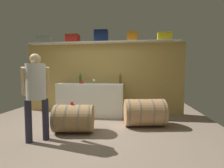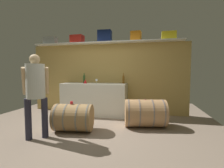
% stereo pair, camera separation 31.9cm
% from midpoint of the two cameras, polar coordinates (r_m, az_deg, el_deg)
% --- Properties ---
extents(ground_plane, '(6.14, 7.22, 0.02)m').
position_cam_midpoint_polar(ground_plane, '(4.03, -4.88, -14.65)').
color(ground_plane, gray).
extents(back_wall_panel, '(4.94, 0.10, 2.16)m').
position_cam_midpoint_polar(back_wall_panel, '(5.28, -0.21, 1.88)').
color(back_wall_panel, tan).
rests_on(back_wall_panel, ground).
extents(high_shelf_board, '(4.54, 0.40, 0.03)m').
position_cam_midpoint_polar(high_shelf_board, '(5.20, -0.57, 13.94)').
color(high_shelf_board, silver).
rests_on(high_shelf_board, back_wall_panel).
extents(toolcase_grey, '(0.41, 0.26, 0.23)m').
position_cam_midpoint_polar(toolcase_grey, '(5.90, -18.84, 13.83)').
color(toolcase_grey, gray).
rests_on(toolcase_grey, high_shelf_board).
extents(toolcase_red, '(0.40, 0.28, 0.25)m').
position_cam_midpoint_polar(toolcase_red, '(5.49, -10.17, 14.82)').
color(toolcase_red, red).
rests_on(toolcase_red, high_shelf_board).
extents(toolcase_navy, '(0.41, 0.31, 0.35)m').
position_cam_midpoint_polar(toolcase_navy, '(5.24, -0.69, 15.98)').
color(toolcase_navy, navy).
rests_on(toolcase_navy, high_shelf_board).
extents(toolcase_orange, '(0.31, 0.32, 0.27)m').
position_cam_midpoint_polar(toolcase_orange, '(5.11, 10.04, 15.76)').
color(toolcase_orange, orange).
rests_on(toolcase_orange, high_shelf_board).
extents(toolcase_yellow, '(0.40, 0.23, 0.22)m').
position_cam_midpoint_polar(toolcase_yellow, '(5.16, 20.64, 15.21)').
color(toolcase_yellow, yellow).
rests_on(toolcase_yellow, high_shelf_board).
extents(work_cabinet, '(1.93, 0.65, 0.95)m').
position_cam_midpoint_polar(work_cabinet, '(5.04, -4.26, -5.15)').
color(work_cabinet, white).
rests_on(work_cabinet, ground).
extents(wine_bottle_amber, '(0.07, 0.07, 0.31)m').
position_cam_midpoint_polar(wine_bottle_amber, '(4.98, 5.77, 1.72)').
color(wine_bottle_amber, brown).
rests_on(wine_bottle_amber, work_cabinet).
extents(wine_bottle_green, '(0.07, 0.07, 0.30)m').
position_cam_midpoint_polar(wine_bottle_green, '(5.14, -7.75, 1.80)').
color(wine_bottle_green, '#345A29').
rests_on(wine_bottle_green, work_cabinet).
extents(wine_glass, '(0.08, 0.08, 0.14)m').
position_cam_midpoint_polar(wine_glass, '(4.85, -3.44, 1.30)').
color(wine_glass, white).
rests_on(wine_glass, work_cabinet).
extents(red_funnel, '(0.11, 0.11, 0.12)m').
position_cam_midpoint_polar(red_funnel, '(4.98, -7.35, 0.91)').
color(red_funnel, red).
rests_on(red_funnel, work_cabinet).
extents(wine_barrel_near, '(0.88, 0.68, 0.60)m').
position_cam_midpoint_polar(wine_barrel_near, '(3.75, -10.66, -11.22)').
color(wine_barrel_near, '#A07A4C').
rests_on(wine_barrel_near, ground).
extents(wine_barrel_far, '(1.03, 0.78, 0.65)m').
position_cam_midpoint_polar(wine_barrel_far, '(4.07, 13.50, -9.66)').
color(wine_barrel_far, tan).
rests_on(wine_barrel_far, ground).
extents(tasting_cup, '(0.06, 0.06, 0.06)m').
position_cam_midpoint_polar(tasting_cup, '(3.69, -11.28, -6.29)').
color(tasting_cup, red).
rests_on(tasting_cup, wine_barrel_near).
extents(winemaker_pouring, '(0.54, 0.49, 1.62)m').
position_cam_midpoint_polar(winemaker_pouring, '(3.41, -22.28, -1.10)').
color(winemaker_pouring, '#292839').
rests_on(winemaker_pouring, ground).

